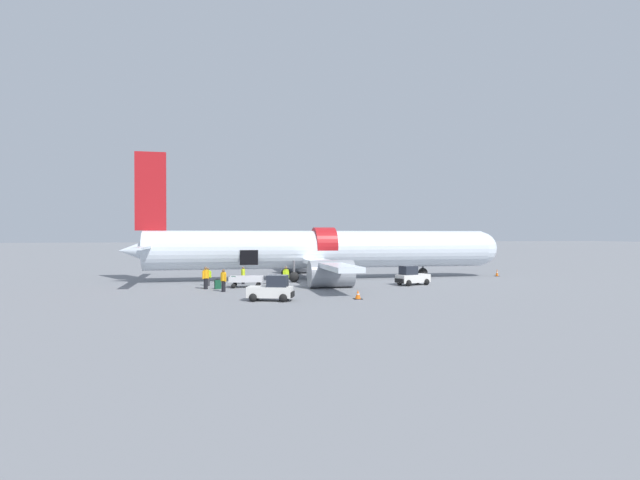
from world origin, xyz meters
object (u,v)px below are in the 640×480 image
(airplane, at_px, (319,250))
(ground_crew_loader_a, at_px, (208,276))
(suitcase_on_tarmac_upright, at_px, (218,284))
(ground_crew_helper, at_px, (223,280))
(baggage_tug_lead, at_px, (412,277))
(baggage_tug_mid, at_px, (272,290))
(ground_crew_driver, at_px, (206,277))
(ground_crew_supervisor, at_px, (286,277))
(baggage_cart_loading, at_px, (246,282))
(ground_crew_loader_b, at_px, (243,275))

(airplane, height_order, ground_crew_loader_a, airplane)
(suitcase_on_tarmac_upright, bearing_deg, ground_crew_helper, -79.20)
(baggage_tug_lead, bearing_deg, baggage_tug_mid, -149.90)
(ground_crew_driver, xyz_separation_m, suitcase_on_tarmac_upright, (0.97, -0.11, -0.60))
(airplane, relative_size, baggage_tug_mid, 11.57)
(ground_crew_supervisor, distance_m, ground_crew_helper, 5.47)
(ground_crew_supervisor, bearing_deg, suitcase_on_tarmac_upright, 174.79)
(baggage_tug_mid, xyz_separation_m, ground_crew_loader_a, (-4.29, 10.92, 0.10))
(baggage_tug_lead, xyz_separation_m, ground_crew_helper, (-16.53, -1.67, 0.21))
(baggage_cart_loading, xyz_separation_m, ground_crew_helper, (-1.98, -2.94, 0.45))
(baggage_cart_loading, relative_size, ground_crew_driver, 2.08)
(ground_crew_loader_a, distance_m, suitcase_on_tarmac_upright, 2.78)
(baggage_cart_loading, distance_m, ground_crew_loader_a, 3.70)
(ground_crew_driver, bearing_deg, baggage_tug_mid, -61.93)
(baggage_tug_lead, bearing_deg, airplane, 132.55)
(baggage_cart_loading, relative_size, ground_crew_helper, 2.17)
(baggage_tug_mid, xyz_separation_m, ground_crew_supervisor, (2.12, 7.78, 0.22))
(baggage_tug_mid, height_order, ground_crew_helper, ground_crew_helper)
(ground_crew_supervisor, bearing_deg, ground_crew_helper, -162.35)
(ground_crew_supervisor, bearing_deg, ground_crew_loader_a, 153.95)
(airplane, distance_m, ground_crew_loader_a, 11.90)
(airplane, xyz_separation_m, suitcase_on_tarmac_upright, (-10.10, -6.94, -2.53))
(airplane, height_order, ground_crew_helper, airplane)
(ground_crew_helper, bearing_deg, suitcase_on_tarmac_upright, 100.80)
(airplane, height_order, ground_crew_driver, airplane)
(ground_crew_loader_b, distance_m, ground_crew_helper, 6.06)
(airplane, xyz_separation_m, ground_crew_supervisor, (-4.48, -7.45, -1.96))
(ground_crew_loader_a, bearing_deg, ground_crew_loader_b, 17.29)
(ground_crew_loader_a, relative_size, ground_crew_helper, 0.89)
(suitcase_on_tarmac_upright, bearing_deg, ground_crew_supervisor, -5.21)
(baggage_tug_mid, height_order, suitcase_on_tarmac_upright, baggage_tug_mid)
(baggage_tug_mid, bearing_deg, baggage_tug_lead, 30.10)
(baggage_cart_loading, distance_m, ground_crew_helper, 3.57)
(baggage_tug_lead, height_order, ground_crew_helper, ground_crew_helper)
(baggage_cart_loading, height_order, ground_crew_supervisor, ground_crew_supervisor)
(airplane, height_order, baggage_cart_loading, airplane)
(ground_crew_driver, bearing_deg, baggage_cart_loading, 11.12)
(baggage_cart_loading, relative_size, ground_crew_loader_b, 2.44)
(ground_crew_helper, distance_m, suitcase_on_tarmac_upright, 2.28)
(baggage_tug_mid, distance_m, suitcase_on_tarmac_upright, 9.01)
(ground_crew_driver, height_order, ground_crew_helper, ground_crew_driver)
(suitcase_on_tarmac_upright, bearing_deg, airplane, 34.48)
(ground_crew_driver, bearing_deg, ground_crew_loader_b, 46.68)
(baggage_tug_mid, distance_m, ground_crew_helper, 6.86)
(ground_crew_supervisor, height_order, ground_crew_helper, ground_crew_supervisor)
(ground_crew_driver, distance_m, ground_crew_supervisor, 6.63)
(ground_crew_loader_a, bearing_deg, baggage_cart_loading, -30.21)
(ground_crew_loader_a, relative_size, ground_crew_supervisor, 0.87)
(baggage_tug_lead, xyz_separation_m, baggage_cart_loading, (-14.54, 1.27, -0.24))
(suitcase_on_tarmac_upright, bearing_deg, baggage_tug_lead, -1.71)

